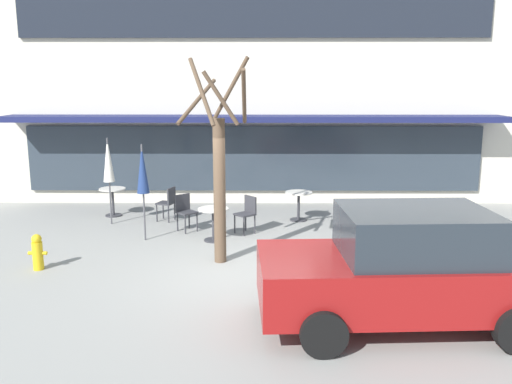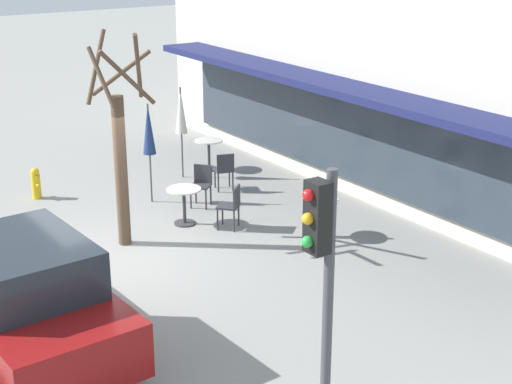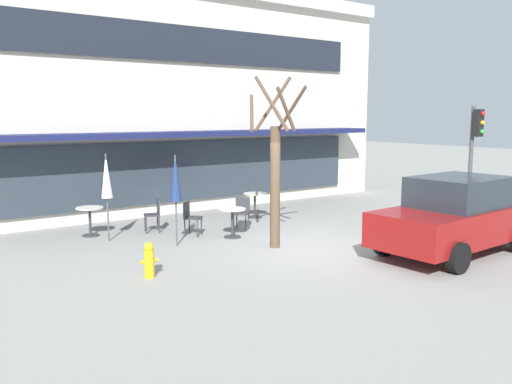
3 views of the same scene
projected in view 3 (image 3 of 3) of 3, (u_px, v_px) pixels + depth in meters
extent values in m
plane|color=gray|center=(311.00, 248.00, 12.83)|extent=(80.00, 80.00, 0.00)
cube|color=beige|center=(135.00, 100.00, 20.33)|extent=(16.57, 8.00, 7.40)
cube|color=#191E4C|center=(195.00, 134.00, 16.84)|extent=(14.09, 1.10, 0.16)
cube|color=#1E232D|center=(186.00, 44.00, 16.84)|extent=(13.26, 0.10, 1.10)
cube|color=#2D3842|center=(189.00, 171.00, 17.41)|extent=(13.26, 0.10, 1.90)
cylinder|color=#333338|center=(91.00, 235.00, 14.15)|extent=(0.44, 0.44, 0.03)
cylinder|color=#333338|center=(90.00, 222.00, 14.09)|extent=(0.07, 0.07, 0.70)
cylinder|color=silver|center=(89.00, 208.00, 14.04)|extent=(0.70, 0.70, 0.03)
cylinder|color=#333338|center=(255.00, 217.00, 16.67)|extent=(0.44, 0.44, 0.03)
cylinder|color=#333338|center=(255.00, 205.00, 16.62)|extent=(0.07, 0.07, 0.70)
cylinder|color=silver|center=(255.00, 194.00, 16.56)|extent=(0.70, 0.70, 0.03)
cylinder|color=#333338|center=(232.00, 237.00, 13.97)|extent=(0.44, 0.44, 0.03)
cylinder|color=#333338|center=(232.00, 223.00, 13.92)|extent=(0.07, 0.07, 0.70)
cylinder|color=silver|center=(232.00, 209.00, 13.87)|extent=(0.70, 0.70, 0.03)
cylinder|color=#4C4C51|center=(107.00, 198.00, 13.42)|extent=(0.04, 0.04, 2.20)
cone|color=silver|center=(106.00, 176.00, 13.34)|extent=(0.28, 0.28, 1.10)
cylinder|color=#4C4C51|center=(176.00, 201.00, 12.95)|extent=(0.04, 0.04, 2.20)
cone|color=navy|center=(175.00, 178.00, 12.87)|extent=(0.28, 0.28, 1.10)
cylinder|color=#333338|center=(246.00, 223.00, 14.63)|extent=(0.04, 0.04, 0.45)
cylinder|color=#333338|center=(234.00, 223.00, 14.71)|extent=(0.04, 0.04, 0.45)
cylinder|color=#333338|center=(249.00, 221.00, 14.96)|extent=(0.04, 0.04, 0.45)
cylinder|color=#333338|center=(237.00, 221.00, 15.04)|extent=(0.04, 0.04, 0.45)
cube|color=#333338|center=(241.00, 213.00, 14.80)|extent=(0.56, 0.56, 0.04)
cube|color=#333338|center=(243.00, 204.00, 14.94)|extent=(0.30, 0.33, 0.40)
cylinder|color=#333338|center=(201.00, 226.00, 14.30)|extent=(0.04, 0.04, 0.45)
cylinder|color=#333338|center=(197.00, 229.00, 13.97)|extent=(0.04, 0.04, 0.45)
cylinder|color=#333338|center=(189.00, 225.00, 14.37)|extent=(0.04, 0.04, 0.45)
cylinder|color=#333338|center=(185.00, 228.00, 14.04)|extent=(0.04, 0.04, 0.45)
cube|color=#333338|center=(193.00, 218.00, 14.14)|extent=(0.56, 0.56, 0.04)
cube|color=#333338|center=(186.00, 209.00, 14.14)|extent=(0.33, 0.30, 0.40)
cylinder|color=#333338|center=(146.00, 225.00, 14.37)|extent=(0.04, 0.04, 0.45)
cylinder|color=#333338|center=(145.00, 223.00, 14.69)|extent=(0.04, 0.04, 0.45)
cylinder|color=#333338|center=(159.00, 225.00, 14.47)|extent=(0.04, 0.04, 0.45)
cylinder|color=#333338|center=(158.00, 222.00, 14.79)|extent=(0.04, 0.04, 0.45)
cube|color=#333338|center=(152.00, 215.00, 14.55)|extent=(0.51, 0.51, 0.04)
cube|color=#333338|center=(158.00, 207.00, 14.57)|extent=(0.17, 0.39, 0.40)
cube|color=maroon|center=(454.00, 224.00, 12.22)|extent=(4.29, 2.01, 0.76)
cube|color=#232B33|center=(459.00, 192.00, 12.21)|extent=(2.18, 1.70, 0.68)
cylinder|color=black|center=(458.00, 258.00, 10.78)|extent=(0.65, 0.25, 0.64)
cylinder|color=black|center=(385.00, 241.00, 12.17)|extent=(0.65, 0.25, 0.64)
cylinder|color=black|center=(449.00, 227.00, 13.78)|extent=(0.65, 0.25, 0.64)
cylinder|color=brown|center=(275.00, 188.00, 12.76)|extent=(0.24, 0.24, 2.87)
cylinder|color=brown|center=(292.00, 109.00, 12.78)|extent=(0.09, 1.04, 1.06)
cylinder|color=brown|center=(273.00, 104.00, 12.88)|extent=(0.81, 0.50, 1.29)
cylinder|color=brown|center=(252.00, 113.00, 12.50)|extent=(0.72, 0.99, 0.88)
cylinder|color=brown|center=(272.00, 104.00, 12.12)|extent=(0.58, 0.68, 1.25)
cylinder|color=brown|center=(286.00, 109.00, 12.29)|extent=(0.70, 0.23, 1.01)
cylinder|color=#47474C|center=(470.00, 163.00, 16.17)|extent=(0.12, 0.12, 3.40)
cube|color=black|center=(478.00, 123.00, 15.86)|extent=(0.26, 0.20, 0.80)
sphere|color=red|center=(483.00, 114.00, 15.72)|extent=(0.13, 0.13, 0.13)
sphere|color=gold|center=(482.00, 123.00, 15.75)|extent=(0.13, 0.13, 0.13)
sphere|color=green|center=(482.00, 132.00, 15.79)|extent=(0.13, 0.13, 0.13)
cylinder|color=gold|center=(149.00, 264.00, 10.50)|extent=(0.20, 0.20, 0.55)
sphere|color=gold|center=(149.00, 247.00, 10.45)|extent=(0.19, 0.19, 0.19)
cylinder|color=gold|center=(143.00, 262.00, 10.41)|extent=(0.10, 0.07, 0.07)
cylinder|color=gold|center=(155.00, 260.00, 10.56)|extent=(0.10, 0.07, 0.07)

